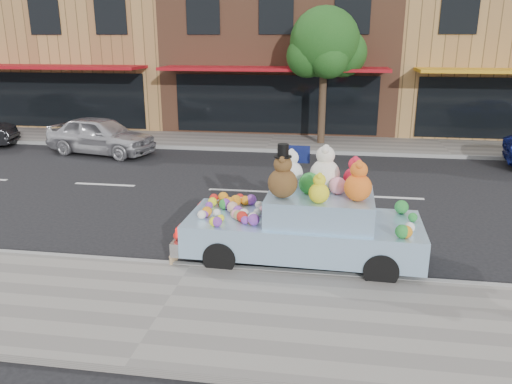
# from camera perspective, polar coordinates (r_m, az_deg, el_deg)

# --- Properties ---
(ground) EXTENTS (120.00, 120.00, 0.00)m
(ground) POSITION_cam_1_polar(r_m,az_deg,el_deg) (13.82, -1.73, 0.13)
(ground) COLOR black
(ground) RESTS_ON ground
(near_sidewalk) EXTENTS (60.00, 3.00, 0.12)m
(near_sidewalk) POSITION_cam_1_polar(r_m,az_deg,el_deg) (8.00, -10.44, -13.02)
(near_sidewalk) COLOR gray
(near_sidewalk) RESTS_ON ground
(far_sidewalk) EXTENTS (60.00, 3.00, 0.12)m
(far_sidewalk) POSITION_cam_1_polar(r_m,az_deg,el_deg) (20.05, 1.65, 5.67)
(far_sidewalk) COLOR gray
(far_sidewalk) RESTS_ON ground
(near_kerb) EXTENTS (60.00, 0.12, 0.13)m
(near_kerb) POSITION_cam_1_polar(r_m,az_deg,el_deg) (9.25, -7.43, -8.45)
(near_kerb) COLOR gray
(near_kerb) RESTS_ON ground
(far_kerb) EXTENTS (60.00, 0.12, 0.13)m
(far_kerb) POSITION_cam_1_polar(r_m,az_deg,el_deg) (18.59, 1.07, 4.78)
(far_kerb) COLOR gray
(far_kerb) RESTS_ON ground
(storefront_left) EXTENTS (10.00, 9.80, 7.30)m
(storefront_left) POSITION_cam_1_polar(r_m,az_deg,el_deg) (27.90, -18.36, 15.48)
(storefront_left) COLOR #A97D46
(storefront_left) RESTS_ON ground
(storefront_mid) EXTENTS (10.00, 9.80, 7.30)m
(storefront_mid) POSITION_cam_1_polar(r_m,az_deg,el_deg) (25.09, 3.36, 16.19)
(storefront_mid) COLOR brown
(storefront_mid) RESTS_ON ground
(storefront_right) EXTENTS (10.00, 9.80, 7.30)m
(storefront_right) POSITION_cam_1_polar(r_m,az_deg,el_deg) (26.09, 26.56, 14.53)
(storefront_right) COLOR #A97D46
(storefront_right) RESTS_ON ground
(street_tree) EXTENTS (3.00, 2.70, 5.22)m
(street_tree) POSITION_cam_1_polar(r_m,az_deg,el_deg) (19.55, 7.91, 15.96)
(street_tree) COLOR #38281C
(street_tree) RESTS_ON ground
(car_silver) EXTENTS (4.29, 2.46, 1.37)m
(car_silver) POSITION_cam_1_polar(r_m,az_deg,el_deg) (19.02, -17.33, 6.20)
(car_silver) COLOR silver
(car_silver) RESTS_ON ground
(art_car) EXTENTS (4.53, 1.88, 2.31)m
(art_car) POSITION_cam_1_polar(r_m,az_deg,el_deg) (9.31, 5.55, -3.32)
(art_car) COLOR black
(art_car) RESTS_ON ground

